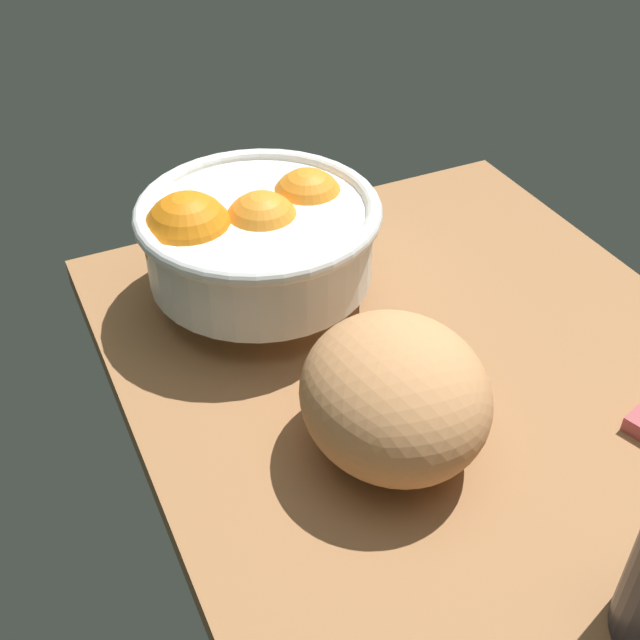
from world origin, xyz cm
name	(u,v)px	position (x,y,z in cm)	size (l,w,h in cm)	color
ground_plane	(462,413)	(0.00, 0.00, -1.50)	(72.56, 53.92, 3.00)	#97663E
fruit_bowl	(256,236)	(-21.50, -10.45, 7.20)	(23.31, 23.31, 12.75)	white
bread_loaf	(395,395)	(1.74, -8.27, 5.61)	(16.22, 14.69, 11.22)	tan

